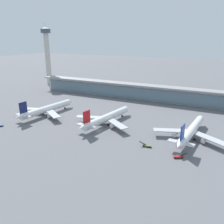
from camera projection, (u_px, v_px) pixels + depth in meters
name	position (u px, v px, depth m)	size (l,w,h in m)	color
ground_plane	(99.00, 130.00, 153.38)	(1200.00, 1200.00, 0.00)	slate
airliner_left_stand	(46.00, 109.00, 182.29)	(43.46, 56.91, 15.16)	white
airliner_centre_stand	(106.00, 118.00, 162.71)	(43.23, 56.78, 15.16)	white
airliner_right_stand	(191.00, 131.00, 139.81)	(43.61, 56.96, 15.16)	white
service_truck_near_nose_red	(179.00, 157.00, 117.97)	(6.64, 4.39, 2.70)	#B21E1E
service_truck_mid_apron_olive	(147.00, 145.00, 130.15)	(6.92, 2.45, 2.70)	olive
terminal_building	(143.00, 92.00, 226.96)	(233.60, 12.80, 15.20)	beige
control_tower	(47.00, 52.00, 294.30)	(12.00, 12.00, 75.92)	beige
safety_cone_alpha	(22.00, 120.00, 171.85)	(0.62, 0.62, 0.70)	orange
safety_cone_bravo	(28.00, 119.00, 172.78)	(0.62, 0.62, 0.70)	orange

